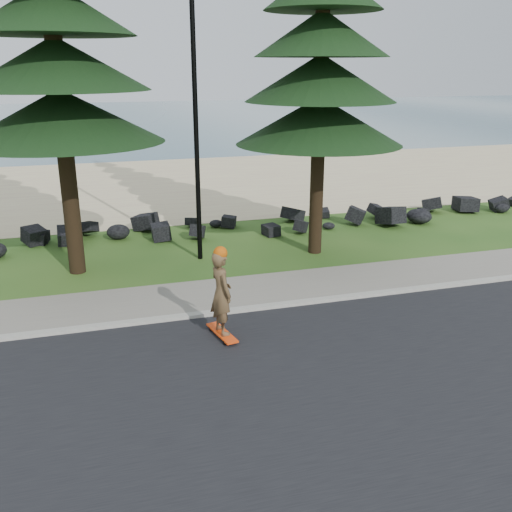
% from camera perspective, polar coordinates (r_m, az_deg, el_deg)
% --- Properties ---
extents(ground, '(160.00, 160.00, 0.00)m').
position_cam_1_polar(ground, '(14.15, -3.11, -4.25)').
color(ground, '#264D18').
rests_on(ground, ground).
extents(road, '(160.00, 7.00, 0.02)m').
position_cam_1_polar(road, '(10.29, 2.87, -13.58)').
color(road, black).
rests_on(road, ground).
extents(kerb, '(160.00, 0.20, 0.10)m').
position_cam_1_polar(kerb, '(13.32, -2.21, -5.50)').
color(kerb, '#AAA699').
rests_on(kerb, ground).
extents(sidewalk, '(160.00, 2.00, 0.08)m').
position_cam_1_polar(sidewalk, '(14.31, -3.30, -3.80)').
color(sidewalk, gray).
rests_on(sidewalk, ground).
extents(beach_sand, '(160.00, 15.00, 0.01)m').
position_cam_1_polar(beach_sand, '(27.91, -10.07, 7.00)').
color(beach_sand, tan).
rests_on(beach_sand, ground).
extents(ocean, '(160.00, 58.00, 0.01)m').
position_cam_1_polar(ocean, '(64.01, -14.03, 13.16)').
color(ocean, '#3C6574').
rests_on(ocean, ground).
extents(seawall_boulders, '(60.00, 2.40, 1.10)m').
position_cam_1_polar(seawall_boulders, '(19.33, -6.96, 1.98)').
color(seawall_boulders, black).
rests_on(seawall_boulders, ground).
extents(lamp_post, '(0.25, 0.14, 8.14)m').
position_cam_1_polar(lamp_post, '(16.23, -6.06, 13.73)').
color(lamp_post, black).
rests_on(lamp_post, ground).
extents(skateboarder, '(0.55, 1.11, 2.00)m').
position_cam_1_polar(skateboarder, '(11.80, -3.50, -3.73)').
color(skateboarder, '#F7420E').
rests_on(skateboarder, ground).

